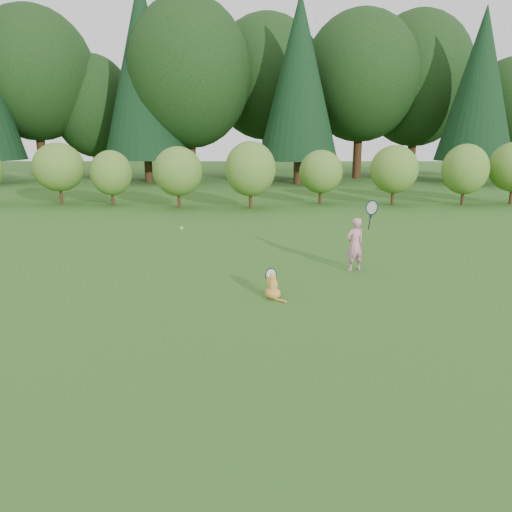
# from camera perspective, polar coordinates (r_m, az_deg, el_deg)

# --- Properties ---
(ground) EXTENTS (100.00, 100.00, 0.00)m
(ground) POSITION_cam_1_polar(r_m,az_deg,el_deg) (9.57, -1.22, -5.22)
(ground) COLOR #215417
(ground) RESTS_ON ground
(shrub_row) EXTENTS (28.00, 3.00, 2.80)m
(shrub_row) POSITION_cam_1_polar(r_m,az_deg,el_deg) (22.11, -0.38, 9.35)
(shrub_row) COLOR #537424
(shrub_row) RESTS_ON ground
(woodland_backdrop) EXTENTS (48.00, 10.00, 15.00)m
(woodland_backdrop) POSITION_cam_1_polar(r_m,az_deg,el_deg) (32.34, -0.19, 21.60)
(woodland_backdrop) COLOR black
(woodland_backdrop) RESTS_ON ground
(child) EXTENTS (0.76, 0.55, 1.86)m
(child) POSITION_cam_1_polar(r_m,az_deg,el_deg) (11.79, 11.30, 1.46)
(child) COLOR pink
(child) RESTS_ON ground
(cat) EXTENTS (0.48, 0.68, 0.69)m
(cat) POSITION_cam_1_polar(r_m,az_deg,el_deg) (9.70, 1.94, -3.37)
(cat) COLOR #B86D23
(cat) RESTS_ON ground
(tennis_ball) EXTENTS (0.07, 0.07, 0.07)m
(tennis_ball) POSITION_cam_1_polar(r_m,az_deg,el_deg) (10.29, -8.49, 3.18)
(tennis_ball) COLOR #C1C717
(tennis_ball) RESTS_ON ground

